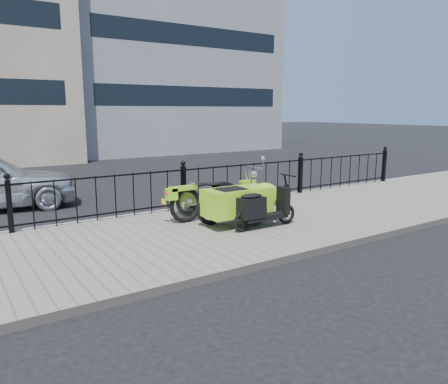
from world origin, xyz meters
TOP-DOWN VIEW (x-y plane):
  - ground at (0.00, 0.00)m, footprint 120.00×120.00m
  - sidewalk at (0.00, -0.50)m, footprint 30.00×3.80m
  - curb at (0.00, 1.44)m, footprint 30.00×0.10m
  - iron_fence at (0.00, 1.30)m, footprint 14.11×0.11m
  - building_grey at (7.00, 16.99)m, footprint 12.00×8.01m
  - motorcycle_sidecar at (0.33, -0.40)m, footprint 2.28×1.48m
  - scooter at (0.40, -0.96)m, footprint 1.43×0.42m
  - spare_tire at (-0.22, -0.23)m, footprint 0.65×0.12m

SIDE VIEW (x-z plane):
  - ground at x=0.00m, z-range 0.00..0.00m
  - sidewalk at x=0.00m, z-range 0.00..0.12m
  - curb at x=0.00m, z-range 0.00..0.12m
  - spare_tire at x=-0.22m, z-range 0.12..0.76m
  - scooter at x=0.40m, z-range 0.01..0.98m
  - iron_fence at x=0.00m, z-range 0.05..1.12m
  - motorcycle_sidecar at x=0.33m, z-range 0.10..1.09m
  - building_grey at x=7.00m, z-range 0.00..15.00m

